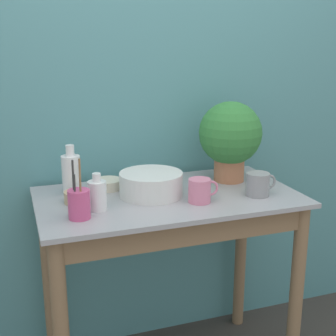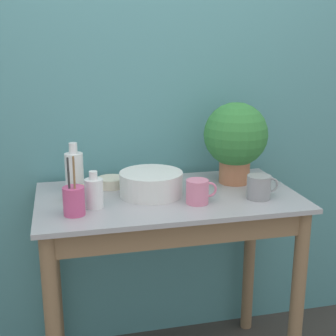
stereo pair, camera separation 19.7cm
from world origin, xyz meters
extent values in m
cube|color=teal|center=(0.00, 0.67, 1.20)|extent=(6.00, 0.05, 2.40)
cylinder|color=#846647|center=(0.51, 0.05, 0.44)|extent=(0.06, 0.06, 0.88)
cylinder|color=#846647|center=(-0.51, 0.57, 0.44)|extent=(0.06, 0.06, 0.88)
cylinder|color=#846647|center=(0.51, 0.57, 0.44)|extent=(0.06, 0.06, 0.88)
cube|color=#846647|center=(0.00, 0.05, 0.83)|extent=(1.01, 0.02, 0.10)
cube|color=#9E9EA3|center=(0.00, 0.31, 0.89)|extent=(1.11, 0.62, 0.02)
cylinder|color=#B7704C|center=(0.34, 0.42, 0.95)|extent=(0.14, 0.14, 0.10)
sphere|color=#337A38|center=(0.34, 0.42, 1.12)|extent=(0.29, 0.29, 0.29)
cylinder|color=silver|center=(-0.07, 0.33, 0.95)|extent=(0.27, 0.27, 0.10)
cylinder|color=white|center=(-0.38, 0.47, 0.98)|extent=(0.08, 0.08, 0.17)
cylinder|color=white|center=(-0.38, 0.47, 1.09)|extent=(0.04, 0.04, 0.05)
cylinder|color=white|center=(-0.32, 0.23, 0.95)|extent=(0.07, 0.07, 0.12)
cylinder|color=white|center=(-0.32, 0.23, 1.03)|extent=(0.03, 0.03, 0.03)
cylinder|color=gray|center=(0.36, 0.18, 0.95)|extent=(0.10, 0.10, 0.10)
torus|color=gray|center=(0.41, 0.18, 0.95)|extent=(0.07, 0.01, 0.07)
cylinder|color=pink|center=(0.09, 0.18, 0.95)|extent=(0.09, 0.09, 0.10)
torus|color=pink|center=(0.14, 0.18, 0.95)|extent=(0.06, 0.01, 0.06)
cylinder|color=tan|center=(-0.38, 0.34, 0.92)|extent=(0.12, 0.12, 0.05)
cylinder|color=beige|center=(-0.22, 0.48, 0.92)|extent=(0.13, 0.13, 0.04)
cylinder|color=#CC4C7F|center=(-0.40, 0.16, 0.95)|extent=(0.08, 0.08, 0.11)
cylinder|color=#333333|center=(-0.41, 0.17, 1.01)|extent=(0.01, 0.01, 0.22)
cylinder|color=olive|center=(-0.39, 0.15, 1.01)|extent=(0.01, 0.03, 0.24)
cylinder|color=#333333|center=(-0.41, 0.15, 0.98)|extent=(0.01, 0.01, 0.18)
camera|label=1|loc=(-0.62, -1.49, 1.55)|focal=50.00mm
camera|label=2|loc=(-0.43, -1.54, 1.55)|focal=50.00mm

